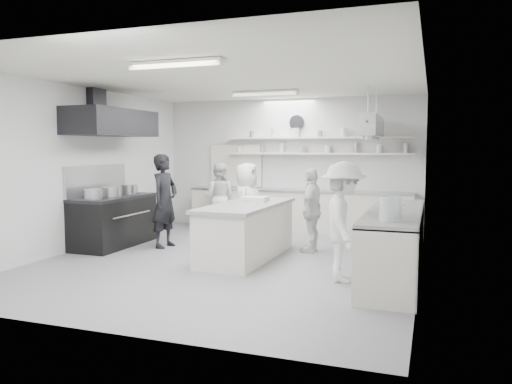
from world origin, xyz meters
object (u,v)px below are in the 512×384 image
(back_counter, at_px, (298,211))
(right_counter, at_px, (395,245))
(stove, at_px, (114,222))
(prep_island, at_px, (247,232))
(cook_stove, at_px, (165,201))
(cook_back, at_px, (219,197))

(back_counter, xyz_separation_m, right_counter, (2.35, -3.40, 0.01))
(stove, xyz_separation_m, right_counter, (5.25, -0.60, 0.02))
(right_counter, xyz_separation_m, prep_island, (-2.47, 0.46, -0.03))
(back_counter, height_order, cook_stove, cook_stove)
(cook_stove, bearing_deg, back_counter, -30.30)
(back_counter, distance_m, cook_back, 1.81)
(stove, distance_m, back_counter, 4.03)
(prep_island, height_order, cook_back, cook_back)
(stove, relative_size, back_counter, 0.36)
(right_counter, xyz_separation_m, cook_back, (-4.05, 2.86, 0.30))
(stove, height_order, back_counter, back_counter)
(right_counter, distance_m, cook_back, 4.96)
(stove, bearing_deg, back_counter, 43.99)
(right_counter, relative_size, prep_island, 1.38)
(right_counter, relative_size, cook_back, 2.14)
(stove, bearing_deg, cook_stove, 11.64)
(cook_back, bearing_deg, back_counter, -171.81)
(right_counter, height_order, cook_back, cook_back)
(stove, height_order, right_counter, right_counter)
(back_counter, bearing_deg, cook_stove, -126.27)
(prep_island, bearing_deg, cook_back, 124.60)
(prep_island, xyz_separation_m, cook_back, (-1.57, 2.40, 0.33))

